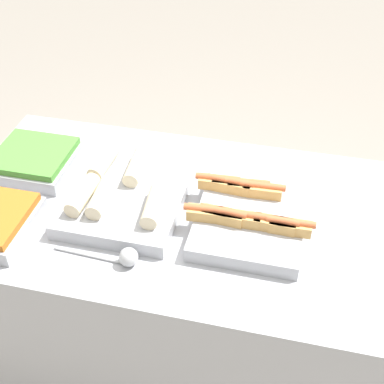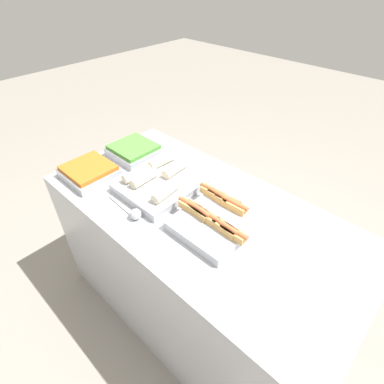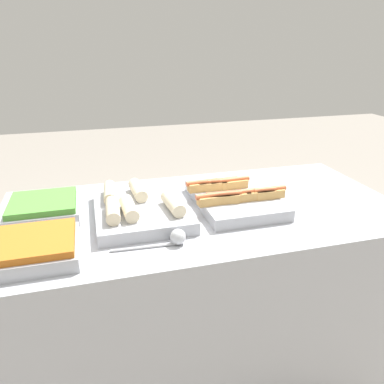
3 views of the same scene
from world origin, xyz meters
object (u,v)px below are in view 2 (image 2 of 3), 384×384
tray_side_front (89,172)px  serving_spoon_near (134,213)px  tray_side_back (134,151)px  tray_hotdogs (220,216)px  tray_wraps (162,181)px

tray_side_front → serving_spoon_near: tray_side_front is taller
tray_side_back → serving_spoon_near: tray_side_back is taller
tray_side_back → serving_spoon_near: bearing=-38.3°
tray_hotdogs → tray_side_back: (-0.78, 0.10, -0.00)m
tray_side_back → tray_side_front: bearing=-90.0°
tray_wraps → serving_spoon_near: (0.08, -0.26, -0.01)m
tray_side_front → tray_side_back: size_ratio=1.00×
tray_hotdogs → tray_wraps: tray_wraps is taller
tray_hotdogs → serving_spoon_near: size_ratio=1.69×
tray_wraps → tray_hotdogs: bearing=0.1°
tray_side_front → serving_spoon_near: 0.46m
tray_hotdogs → tray_wraps: size_ratio=0.97×
tray_side_back → serving_spoon_near: (0.46, -0.36, -0.01)m
tray_wraps → serving_spoon_near: tray_wraps is taller
tray_side_front → tray_side_back: bearing=90.0°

